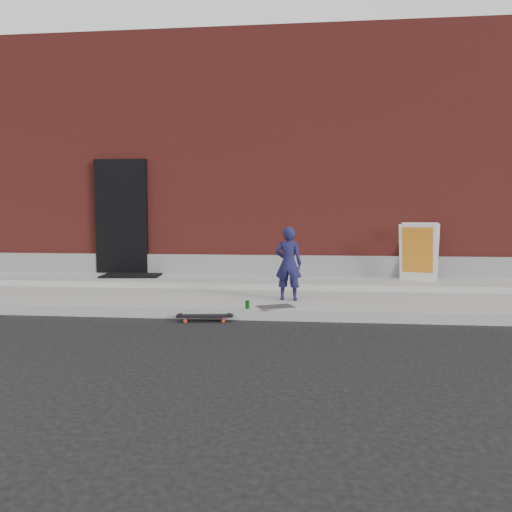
# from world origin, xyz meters

# --- Properties ---
(ground) EXTENTS (80.00, 80.00, 0.00)m
(ground) POSITION_xyz_m (0.00, 0.00, 0.00)
(ground) COLOR black
(ground) RESTS_ON ground
(sidewalk) EXTENTS (20.00, 3.00, 0.15)m
(sidewalk) POSITION_xyz_m (0.00, 1.50, 0.07)
(sidewalk) COLOR gray
(sidewalk) RESTS_ON ground
(apron) EXTENTS (20.00, 1.20, 0.10)m
(apron) POSITION_xyz_m (0.00, 2.40, 0.20)
(apron) COLOR gray
(apron) RESTS_ON sidewalk
(building) EXTENTS (20.00, 8.10, 5.00)m
(building) POSITION_xyz_m (-0.00, 6.99, 2.50)
(building) COLOR maroon
(building) RESTS_ON ground
(child) EXTENTS (0.44, 0.31, 1.11)m
(child) POSITION_xyz_m (0.81, 0.82, 0.71)
(child) COLOR #171843
(child) RESTS_ON sidewalk
(skateboard) EXTENTS (0.75, 0.30, 0.08)m
(skateboard) POSITION_xyz_m (-0.28, -0.12, 0.07)
(skateboard) COLOR red
(skateboard) RESTS_ON ground
(pizza_sign) EXTENTS (0.83, 0.91, 1.05)m
(pizza_sign) POSITION_xyz_m (3.09, 2.58, 0.77)
(pizza_sign) COLOR white
(pizza_sign) RESTS_ON apron
(soda_can) EXTENTS (0.07, 0.07, 0.11)m
(soda_can) POSITION_xyz_m (0.28, 0.05, 0.21)
(soda_can) COLOR #1B8B2C
(soda_can) RESTS_ON sidewalk
(doormat) EXTENTS (1.18, 1.00, 0.03)m
(doormat) POSITION_xyz_m (-2.30, 2.70, 0.27)
(doormat) COLOR black
(doormat) RESTS_ON apron
(utility_plate) EXTENTS (0.57, 0.48, 0.01)m
(utility_plate) POSITION_xyz_m (0.66, 0.20, 0.16)
(utility_plate) COLOR #58595E
(utility_plate) RESTS_ON sidewalk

